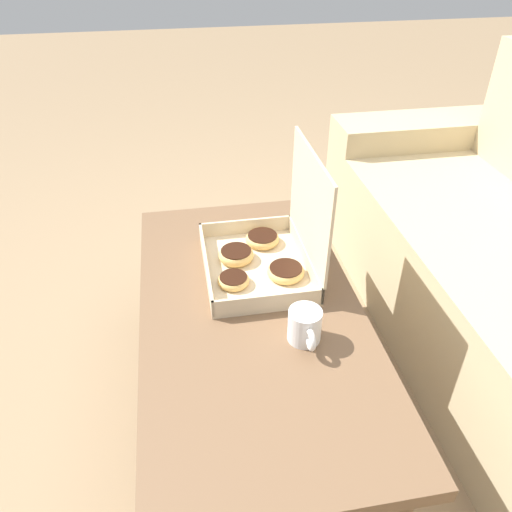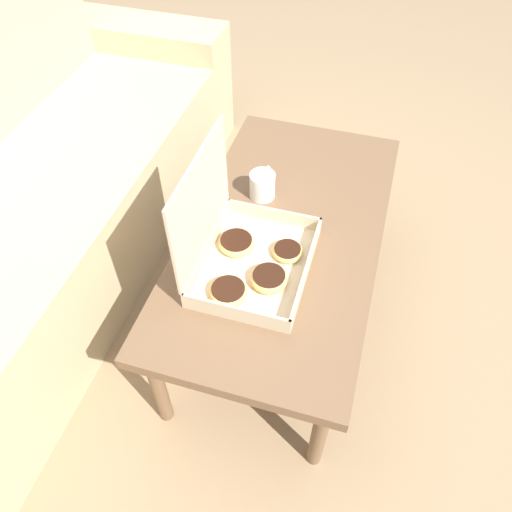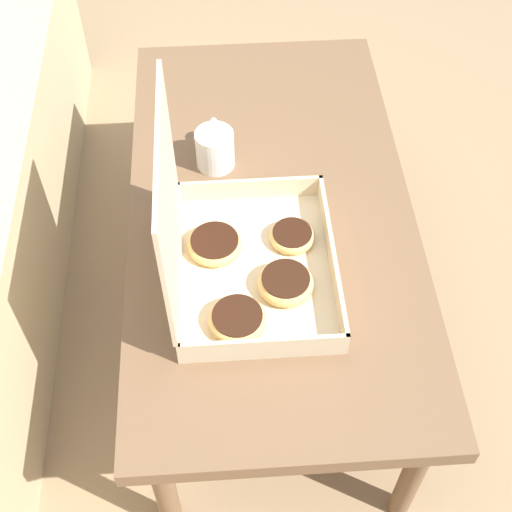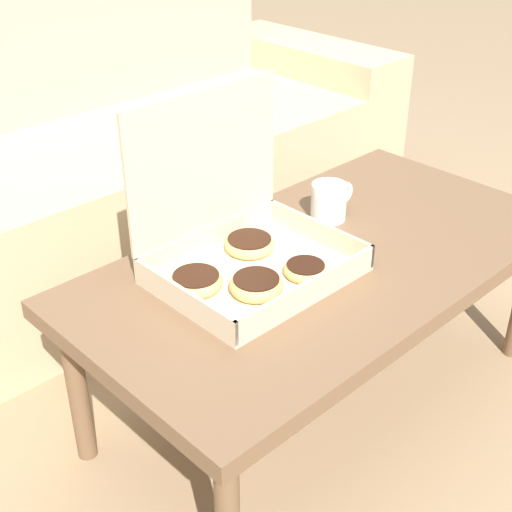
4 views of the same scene
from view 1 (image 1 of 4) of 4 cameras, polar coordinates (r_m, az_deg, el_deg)
ground_plane at (r=1.71m, az=5.96°, el=-15.94°), size 12.00×12.00×0.00m
coffee_table at (r=1.40m, az=-0.51°, el=-7.30°), size 1.16×0.60×0.42m
pastry_box at (r=1.49m, az=1.33°, el=0.79°), size 0.40×0.31×0.37m
coffee_mug at (r=1.26m, az=5.62°, el=-7.97°), size 0.13×0.09×0.09m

